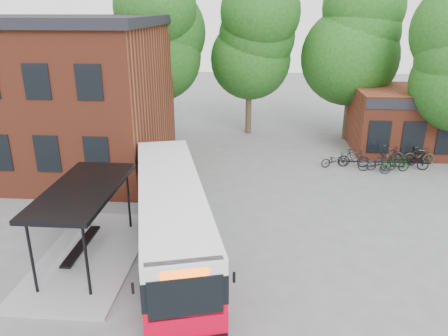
# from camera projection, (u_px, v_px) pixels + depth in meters

# --- Properties ---
(ground) EXTENTS (100.00, 100.00, 0.00)m
(ground) POSITION_uv_depth(u_px,v_px,m) (211.00, 249.00, 17.14)
(ground) COLOR #5C5C5E
(station_building) EXTENTS (18.40, 10.40, 8.50)m
(station_building) POSITION_uv_depth(u_px,v_px,m) (2.00, 94.00, 25.04)
(station_building) COLOR maroon
(station_building) RESTS_ON ground
(bus_shelter) EXTENTS (3.60, 7.00, 2.90)m
(bus_shelter) POSITION_uv_depth(u_px,v_px,m) (86.00, 223.00, 16.04)
(bus_shelter) COLOR black
(bus_shelter) RESTS_ON ground
(bike_rail) EXTENTS (5.20, 0.10, 0.38)m
(bike_rail) POSITION_uv_depth(u_px,v_px,m) (385.00, 165.00, 25.75)
(bike_rail) COLOR black
(bike_rail) RESTS_ON ground
(tree_0) EXTENTS (7.92, 7.92, 11.00)m
(tree_0) POSITION_uv_depth(u_px,v_px,m) (150.00, 59.00, 30.65)
(tree_0) COLOR #184813
(tree_0) RESTS_ON ground
(tree_1) EXTENTS (7.92, 7.92, 10.40)m
(tree_1) POSITION_uv_depth(u_px,v_px,m) (249.00, 63.00, 31.18)
(tree_1) COLOR #184813
(tree_1) RESTS_ON ground
(tree_2) EXTENTS (7.92, 7.92, 11.00)m
(tree_2) POSITION_uv_depth(u_px,v_px,m) (352.00, 61.00, 29.62)
(tree_2) COLOR #184813
(tree_2) RESTS_ON ground
(city_bus) EXTENTS (5.16, 11.33, 2.82)m
(city_bus) POSITION_uv_depth(u_px,v_px,m) (171.00, 218.00, 16.55)
(city_bus) COLOR red
(city_bus) RESTS_ON ground
(bicycle_0) EXTENTS (1.74, 0.99, 0.87)m
(bicycle_0) POSITION_uv_depth(u_px,v_px,m) (335.00, 160.00, 25.78)
(bicycle_0) COLOR black
(bicycle_0) RESTS_ON ground
(bicycle_1) EXTENTS (1.85, 0.55, 1.10)m
(bicycle_1) POSITION_uv_depth(u_px,v_px,m) (354.00, 158.00, 25.74)
(bicycle_1) COLOR black
(bicycle_1) RESTS_ON ground
(bicycle_2) EXTENTS (1.92, 1.16, 0.95)m
(bicycle_2) POSITION_uv_depth(u_px,v_px,m) (374.00, 165.00, 24.91)
(bicycle_2) COLOR #26262C
(bicycle_2) RESTS_ON ground
(bicycle_3) EXTENTS (1.87, 0.72, 1.09)m
(bicycle_3) POSITION_uv_depth(u_px,v_px,m) (389.00, 154.00, 26.48)
(bicycle_3) COLOR #29282D
(bicycle_3) RESTS_ON ground
(bicycle_4) EXTENTS (1.79, 0.77, 0.92)m
(bicycle_4) POSITION_uv_depth(u_px,v_px,m) (381.00, 163.00, 25.24)
(bicycle_4) COLOR black
(bicycle_4) RESTS_ON ground
(bicycle_5) EXTENTS (1.70, 0.63, 1.00)m
(bicycle_5) POSITION_uv_depth(u_px,v_px,m) (395.00, 163.00, 25.04)
(bicycle_5) COLOR black
(bicycle_5) RESTS_ON ground
(bicycle_6) EXTENTS (2.01, 1.20, 1.00)m
(bicycle_6) POSITION_uv_depth(u_px,v_px,m) (411.00, 161.00, 25.48)
(bicycle_6) COLOR black
(bicycle_6) RESTS_ON ground
(bicycle_7) EXTENTS (1.83, 0.60, 1.08)m
(bicycle_7) POSITION_uv_depth(u_px,v_px,m) (420.00, 156.00, 26.23)
(bicycle_7) COLOR #403A2F
(bicycle_7) RESTS_ON ground
(bicycle_extra_0) EXTENTS (1.65, 1.03, 0.96)m
(bicycle_extra_0) POSITION_uv_depth(u_px,v_px,m) (420.00, 157.00, 26.13)
(bicycle_extra_0) COLOR black
(bicycle_extra_0) RESTS_ON ground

